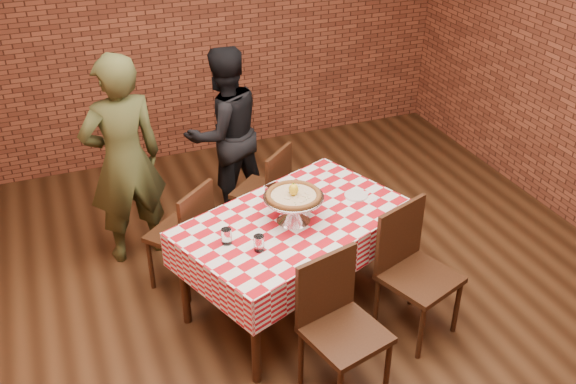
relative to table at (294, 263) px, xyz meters
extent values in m
plane|color=black|center=(-0.07, -0.32, -0.38)|extent=(6.00, 6.00, 0.00)
plane|color=brown|center=(-0.07, 2.68, 1.08)|extent=(5.50, 0.00, 5.50)
cube|color=#391E0F|center=(0.00, 0.00, 0.00)|extent=(1.76, 1.42, 0.75)
cylinder|color=beige|center=(-0.02, -0.02, 0.57)|extent=(0.45, 0.45, 0.03)
ellipsoid|color=yellow|center=(-0.02, -0.02, 0.62)|extent=(0.08, 0.08, 0.08)
cylinder|color=white|center=(-0.35, -0.26, 0.44)|extent=(0.09, 0.09, 0.11)
cylinder|color=white|center=(-0.52, -0.12, 0.44)|extent=(0.09, 0.09, 0.11)
cylinder|color=white|center=(0.52, 0.10, 0.39)|extent=(0.22, 0.22, 0.01)
cube|color=white|center=(0.63, 0.01, 0.39)|extent=(0.06, 0.06, 0.00)
cube|color=white|center=(0.60, 0.10, 0.39)|extent=(0.06, 0.06, 0.00)
cube|color=silver|center=(-0.06, 0.26, 0.45)|extent=(0.11, 0.09, 0.13)
imported|color=#404522|center=(-0.96, 1.07, 0.48)|extent=(0.69, 0.52, 1.71)
imported|color=black|center=(-0.06, 1.46, 0.39)|extent=(0.86, 0.74, 1.52)
camera|label=1|loc=(-1.40, -3.40, 2.78)|focal=40.14mm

